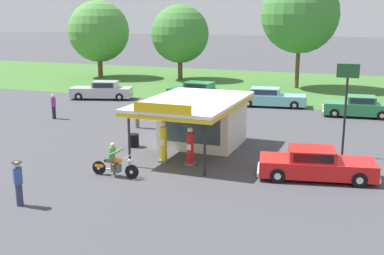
% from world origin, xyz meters
% --- Properties ---
extents(ground_plane, '(300.00, 300.00, 0.00)m').
position_xyz_m(ground_plane, '(0.00, 0.00, 0.00)').
color(ground_plane, '#424247').
extents(grass_verge_strip, '(120.00, 24.00, 0.01)m').
position_xyz_m(grass_verge_strip, '(0.00, 30.00, 0.00)').
color(grass_verge_strip, '#3D6B2D').
rests_on(grass_verge_strip, ground).
extents(service_station_kiosk, '(4.73, 7.69, 3.28)m').
position_xyz_m(service_station_kiosk, '(1.28, 4.86, 1.65)').
color(service_station_kiosk, silver).
rests_on(service_station_kiosk, ground).
extents(gas_pump_nearside, '(0.44, 0.44, 2.06)m').
position_xyz_m(gas_pump_nearside, '(0.57, 1.43, 0.94)').
color(gas_pump_nearside, slate).
rests_on(gas_pump_nearside, ground).
extents(gas_pump_offside, '(0.44, 0.44, 1.89)m').
position_xyz_m(gas_pump_offside, '(1.98, 1.43, 0.86)').
color(gas_pump_offside, slate).
rests_on(gas_pump_offside, ground).
extents(motorcycle_with_rider, '(2.32, 0.70, 1.58)m').
position_xyz_m(motorcycle_with_rider, '(-0.59, -1.42, 0.65)').
color(motorcycle_with_rider, black).
rests_on(motorcycle_with_rider, ground).
extents(featured_classic_sedan, '(5.46, 2.82, 1.40)m').
position_xyz_m(featured_classic_sedan, '(7.95, 1.54, 0.64)').
color(featured_classic_sedan, red).
rests_on(featured_classic_sedan, ground).
extents(parked_car_back_row_centre_right, '(5.66, 2.67, 1.48)m').
position_xyz_m(parked_car_back_row_centre_right, '(2.38, 18.15, 0.68)').
color(parked_car_back_row_centre_right, '#7AC6D1').
rests_on(parked_car_back_row_centre_right, ground).
extents(parked_car_back_row_left, '(5.60, 2.31, 1.49)m').
position_xyz_m(parked_car_back_row_left, '(-4.21, 19.32, 0.68)').
color(parked_car_back_row_left, '#2D844C').
rests_on(parked_car_back_row_left, ground).
extents(parked_car_back_row_right, '(5.65, 3.24, 1.56)m').
position_xyz_m(parked_car_back_row_right, '(-12.03, 16.37, 0.71)').
color(parked_car_back_row_right, '#B7B7BC').
rests_on(parked_car_back_row_right, ground).
extents(parked_car_back_row_far_right, '(5.01, 2.33, 1.51)m').
position_xyz_m(parked_car_back_row_far_right, '(9.09, 16.43, 0.69)').
color(parked_car_back_row_far_right, '#2D844C').
rests_on(parked_car_back_row_far_right, ground).
extents(bystander_admiring_sedan, '(0.37, 0.37, 1.67)m').
position_xyz_m(bystander_admiring_sedan, '(-4.08, 7.61, 0.90)').
color(bystander_admiring_sedan, brown).
rests_on(bystander_admiring_sedan, ground).
extents(bystander_standing_back_lot, '(0.34, 0.34, 1.76)m').
position_xyz_m(bystander_standing_back_lot, '(-10.87, 8.02, 0.93)').
color(bystander_standing_back_lot, black).
rests_on(bystander_standing_back_lot, ground).
extents(bystander_strolling_foreground, '(0.39, 0.39, 1.77)m').
position_xyz_m(bystander_strolling_foreground, '(-2.27, -5.73, 0.95)').
color(bystander_strolling_foreground, '#2D3351').
rests_on(bystander_strolling_foreground, ground).
extents(tree_oak_centre, '(6.42, 6.42, 8.29)m').
position_xyz_m(tree_oak_centre, '(-10.64, 30.86, 5.07)').
color(tree_oak_centre, brown).
rests_on(tree_oak_centre, ground).
extents(tree_oak_far_right, '(6.98, 6.98, 8.78)m').
position_xyz_m(tree_oak_far_right, '(-20.13, 29.36, 5.28)').
color(tree_oak_far_right, brown).
rests_on(tree_oak_far_right, ground).
extents(tree_oak_left, '(7.55, 7.55, 10.98)m').
position_xyz_m(tree_oak_left, '(2.73, 28.99, 7.19)').
color(tree_oak_left, brown).
rests_on(tree_oak_left, ground).
extents(roadside_pole_sign, '(1.10, 0.12, 4.78)m').
position_xyz_m(roadside_pole_sign, '(8.81, 5.70, 3.26)').
color(roadside_pole_sign, black).
rests_on(roadside_pole_sign, ground).
extents(spare_tire_stack, '(0.60, 0.60, 0.72)m').
position_xyz_m(spare_tire_stack, '(-2.15, 3.40, 0.36)').
color(spare_tire_stack, black).
rests_on(spare_tire_stack, ground).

